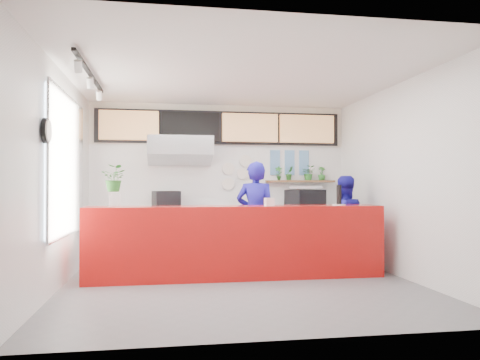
# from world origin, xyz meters

# --- Properties ---
(floor) EXTENTS (5.00, 5.00, 0.00)m
(floor) POSITION_xyz_m (0.00, 0.00, 0.00)
(floor) COLOR slate
(floor) RESTS_ON ground
(ceiling) EXTENTS (5.00, 5.00, 0.00)m
(ceiling) POSITION_xyz_m (0.00, 0.00, 3.00)
(ceiling) COLOR silver
(wall_back) EXTENTS (5.00, 0.00, 5.00)m
(wall_back) POSITION_xyz_m (0.00, 2.50, 1.50)
(wall_back) COLOR white
(wall_back) RESTS_ON ground
(wall_left) EXTENTS (0.00, 5.00, 5.00)m
(wall_left) POSITION_xyz_m (-2.50, 0.00, 1.50)
(wall_left) COLOR white
(wall_left) RESTS_ON ground
(wall_right) EXTENTS (0.00, 5.00, 5.00)m
(wall_right) POSITION_xyz_m (2.50, 0.00, 1.50)
(wall_right) COLOR white
(wall_right) RESTS_ON ground
(service_counter) EXTENTS (4.50, 0.60, 1.10)m
(service_counter) POSITION_xyz_m (0.00, 0.40, 0.55)
(service_counter) COLOR #AC0E0C
(service_counter) RESTS_ON ground
(cream_band) EXTENTS (5.00, 0.02, 0.80)m
(cream_band) POSITION_xyz_m (0.00, 2.49, 2.60)
(cream_band) COLOR beige
(cream_band) RESTS_ON wall_back
(prep_bench) EXTENTS (1.80, 0.60, 0.90)m
(prep_bench) POSITION_xyz_m (-0.80, 2.20, 0.45)
(prep_bench) COLOR #B2B5BA
(prep_bench) RESTS_ON ground
(panini_oven) EXTENTS (0.54, 0.54, 0.41)m
(panini_oven) POSITION_xyz_m (-1.06, 2.20, 1.11)
(panini_oven) COLOR black
(panini_oven) RESTS_ON prep_bench
(extraction_hood) EXTENTS (1.20, 0.70, 0.35)m
(extraction_hood) POSITION_xyz_m (-0.80, 2.15, 2.15)
(extraction_hood) COLOR #B2B5BA
(extraction_hood) RESTS_ON ceiling
(hood_lip) EXTENTS (1.20, 0.69, 0.31)m
(hood_lip) POSITION_xyz_m (-0.80, 2.15, 1.95)
(hood_lip) COLOR #B2B5BA
(hood_lip) RESTS_ON ceiling
(right_bench) EXTENTS (1.80, 0.60, 0.90)m
(right_bench) POSITION_xyz_m (1.50, 2.20, 0.45)
(right_bench) COLOR #B2B5BA
(right_bench) RESTS_ON ground
(espresso_machine) EXTENTS (0.80, 0.70, 0.43)m
(espresso_machine) POSITION_xyz_m (1.64, 2.20, 1.12)
(espresso_machine) COLOR black
(espresso_machine) RESTS_ON right_bench
(espresso_tray) EXTENTS (0.72, 0.58, 0.06)m
(espresso_tray) POSITION_xyz_m (1.64, 2.20, 1.38)
(espresso_tray) COLOR #BABBC2
(espresso_tray) RESTS_ON espresso_machine
(herb_shelf) EXTENTS (1.40, 0.18, 0.04)m
(herb_shelf) POSITION_xyz_m (1.60, 2.40, 1.50)
(herb_shelf) COLOR brown
(herb_shelf) RESTS_ON wall_back
(menu_board_far_left) EXTENTS (1.10, 0.10, 0.55)m
(menu_board_far_left) POSITION_xyz_m (-1.75, 2.38, 2.55)
(menu_board_far_left) COLOR tan
(menu_board_far_left) RESTS_ON wall_back
(menu_board_mid_left) EXTENTS (1.10, 0.10, 0.55)m
(menu_board_mid_left) POSITION_xyz_m (-0.59, 2.38, 2.55)
(menu_board_mid_left) COLOR black
(menu_board_mid_left) RESTS_ON wall_back
(menu_board_mid_right) EXTENTS (1.10, 0.10, 0.55)m
(menu_board_mid_right) POSITION_xyz_m (0.57, 2.38, 2.55)
(menu_board_mid_right) COLOR tan
(menu_board_mid_right) RESTS_ON wall_back
(menu_board_far_right) EXTENTS (1.10, 0.10, 0.55)m
(menu_board_far_right) POSITION_xyz_m (1.73, 2.38, 2.55)
(menu_board_far_right) COLOR tan
(menu_board_far_right) RESTS_ON wall_back
(soffit) EXTENTS (4.80, 0.04, 0.65)m
(soffit) POSITION_xyz_m (0.00, 2.46, 2.55)
(soffit) COLOR black
(soffit) RESTS_ON wall_back
(window_pane) EXTENTS (0.04, 2.20, 1.90)m
(window_pane) POSITION_xyz_m (-2.47, 0.30, 1.70)
(window_pane) COLOR silver
(window_pane) RESTS_ON wall_left
(window_frame) EXTENTS (0.03, 2.30, 2.00)m
(window_frame) POSITION_xyz_m (-2.45, 0.30, 1.70)
(window_frame) COLOR #B2B5BA
(window_frame) RESTS_ON wall_left
(wall_clock_rim) EXTENTS (0.05, 0.30, 0.30)m
(wall_clock_rim) POSITION_xyz_m (-2.46, -0.90, 2.05)
(wall_clock_rim) COLOR black
(wall_clock_rim) RESTS_ON wall_left
(wall_clock_face) EXTENTS (0.02, 0.26, 0.26)m
(wall_clock_face) POSITION_xyz_m (-2.43, -0.90, 2.05)
(wall_clock_face) COLOR white
(wall_clock_face) RESTS_ON wall_left
(track_rail) EXTENTS (0.05, 2.40, 0.04)m
(track_rail) POSITION_xyz_m (-2.10, 0.00, 2.94)
(track_rail) COLOR black
(track_rail) RESTS_ON ceiling
(dec_plate_a) EXTENTS (0.24, 0.03, 0.24)m
(dec_plate_a) POSITION_xyz_m (0.15, 2.47, 1.75)
(dec_plate_a) COLOR silver
(dec_plate_a) RESTS_ON wall_back
(dec_plate_b) EXTENTS (0.24, 0.03, 0.24)m
(dec_plate_b) POSITION_xyz_m (0.45, 2.47, 1.65)
(dec_plate_b) COLOR silver
(dec_plate_b) RESTS_ON wall_back
(dec_plate_c) EXTENTS (0.24, 0.03, 0.24)m
(dec_plate_c) POSITION_xyz_m (0.15, 2.47, 1.45)
(dec_plate_c) COLOR silver
(dec_plate_c) RESTS_ON wall_back
(dec_plate_d) EXTENTS (0.24, 0.03, 0.24)m
(dec_plate_d) POSITION_xyz_m (0.50, 2.47, 1.90)
(dec_plate_d) COLOR silver
(dec_plate_d) RESTS_ON wall_back
(photo_frame_a) EXTENTS (0.20, 0.02, 0.25)m
(photo_frame_a) POSITION_xyz_m (1.10, 2.48, 2.00)
(photo_frame_a) COLOR #598CBF
(photo_frame_a) RESTS_ON wall_back
(photo_frame_b) EXTENTS (0.20, 0.02, 0.25)m
(photo_frame_b) POSITION_xyz_m (1.40, 2.48, 2.00)
(photo_frame_b) COLOR #598CBF
(photo_frame_b) RESTS_ON wall_back
(photo_frame_c) EXTENTS (0.20, 0.02, 0.25)m
(photo_frame_c) POSITION_xyz_m (1.70, 2.48, 2.00)
(photo_frame_c) COLOR #598CBF
(photo_frame_c) RESTS_ON wall_back
(photo_frame_d) EXTENTS (0.20, 0.02, 0.25)m
(photo_frame_d) POSITION_xyz_m (1.10, 2.48, 1.75)
(photo_frame_d) COLOR #598CBF
(photo_frame_d) RESTS_ON wall_back
(photo_frame_e) EXTENTS (0.20, 0.02, 0.25)m
(photo_frame_e) POSITION_xyz_m (1.40, 2.48, 1.75)
(photo_frame_e) COLOR #598CBF
(photo_frame_e) RESTS_ON wall_back
(photo_frame_f) EXTENTS (0.20, 0.02, 0.25)m
(photo_frame_f) POSITION_xyz_m (1.70, 2.48, 1.75)
(photo_frame_f) COLOR #598CBF
(photo_frame_f) RESTS_ON wall_back
(staff_center) EXTENTS (0.77, 0.64, 1.81)m
(staff_center) POSITION_xyz_m (0.42, 1.02, 0.91)
(staff_center) COLOR #1A1592
(staff_center) RESTS_ON ground
(staff_right) EXTENTS (0.80, 0.64, 1.58)m
(staff_right) POSITION_xyz_m (1.95, 1.00, 0.79)
(staff_right) COLOR #1A1592
(staff_right) RESTS_ON ground
(herb_a) EXTENTS (0.17, 0.14, 0.28)m
(herb_a) POSITION_xyz_m (1.15, 2.40, 1.66)
(herb_a) COLOR #276A25
(herb_a) RESTS_ON herb_shelf
(herb_b) EXTENTS (0.19, 0.17, 0.28)m
(herb_b) POSITION_xyz_m (1.38, 2.40, 1.66)
(herb_b) COLOR #276A25
(herb_b) RESTS_ON herb_shelf
(herb_c) EXTENTS (0.33, 0.31, 0.30)m
(herb_c) POSITION_xyz_m (1.78, 2.40, 1.67)
(herb_c) COLOR #276A25
(herb_c) RESTS_ON herb_shelf
(herb_d) EXTENTS (0.17, 0.16, 0.28)m
(herb_d) POSITION_xyz_m (2.05, 2.40, 1.66)
(herb_d) COLOR #276A25
(herb_d) RESTS_ON herb_shelf
(glass_vase) EXTENTS (0.22, 0.22, 0.21)m
(glass_vase) POSITION_xyz_m (-1.80, 0.33, 1.20)
(glass_vase) COLOR white
(glass_vase) RESTS_ON service_counter
(basil_vase) EXTENTS (0.43, 0.40, 0.39)m
(basil_vase) POSITION_xyz_m (-1.80, 0.33, 1.51)
(basil_vase) COLOR #276A25
(basil_vase) RESTS_ON glass_vase
(napkin_holder) EXTENTS (0.16, 0.12, 0.12)m
(napkin_holder) POSITION_xyz_m (0.50, 0.37, 1.16)
(napkin_holder) COLOR white
(napkin_holder) RESTS_ON service_counter
(white_plate) EXTENTS (0.26, 0.26, 0.02)m
(white_plate) POSITION_xyz_m (1.63, 0.39, 1.11)
(white_plate) COLOR white
(white_plate) RESTS_ON service_counter
(pepper_mill) EXTENTS (0.09, 0.09, 0.31)m
(pepper_mill) POSITION_xyz_m (1.63, 0.39, 1.27)
(pepper_mill) COLOR black
(pepper_mill) RESTS_ON white_plate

